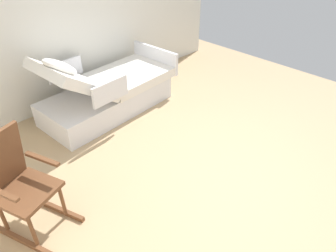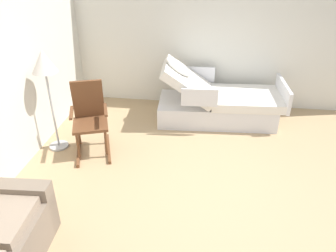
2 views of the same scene
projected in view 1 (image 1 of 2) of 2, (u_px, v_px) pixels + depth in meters
The scene contains 4 objects.
ground_plane at pixel (209, 165), 3.81m from camera, with size 6.72×6.72×0.00m, color tan.
side_wall at pixel (76, 10), 4.55m from camera, with size 0.10×5.58×2.70m, color silver.
hospital_bed at pixel (107, 92), 4.67m from camera, with size 1.10×2.11×1.13m.
rocking_chair at pixel (20, 185), 2.83m from camera, with size 0.87×0.70×1.05m.
Camera 1 is at (-1.67, 2.39, 2.54)m, focal length 33.62 mm.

